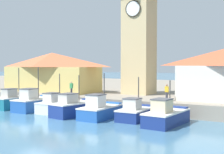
{
  "coord_description": "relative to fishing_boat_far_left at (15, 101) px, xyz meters",
  "views": [
    {
      "loc": [
        17.8,
        -18.29,
        4.87
      ],
      "look_at": [
        0.99,
        10.84,
        3.5
      ],
      "focal_mm": 50.0,
      "sensor_mm": 36.0,
      "label": 1
    }
  ],
  "objects": [
    {
      "name": "clock_tower",
      "position": [
        10.76,
        9.45,
        8.33
      ],
      "size": [
        3.73,
        3.73,
        16.37
      ],
      "color": "tan",
      "rests_on": "quay_wharf"
    },
    {
      "name": "quay_wharf",
      "position": [
        8.79,
        22.7,
        -0.13
      ],
      "size": [
        120.0,
        40.0,
        1.33
      ],
      "primitive_type": "cube",
      "color": "gray",
      "rests_on": "ground"
    },
    {
      "name": "fishing_boat_mid_right",
      "position": [
        14.81,
        0.13,
        -0.13
      ],
      "size": [
        2.22,
        4.37,
        3.74
      ],
      "color": "navy",
      "rests_on": "ground"
    },
    {
      "name": "fishing_boat_left_outer",
      "position": [
        3.14,
        -0.23,
        0.02
      ],
      "size": [
        2.35,
        4.99,
        4.61
      ],
      "color": "#2356A8",
      "rests_on": "ground"
    },
    {
      "name": "fishing_boat_far_left",
      "position": [
        0.0,
        0.0,
        0.0
      ],
      "size": [
        2.09,
        4.65,
        4.5
      ],
      "color": "#196B7F",
      "rests_on": "ground"
    },
    {
      "name": "ground_plane",
      "position": [
        8.79,
        -6.15,
        -0.8
      ],
      "size": [
        300.0,
        300.0,
        0.0
      ],
      "primitive_type": "plane",
      "color": "teal"
    },
    {
      "name": "dock_worker_along_quay",
      "position": [
        5.21,
        3.48,
        1.38
      ],
      "size": [
        0.34,
        0.22,
        1.62
      ],
      "color": "#33333D",
      "rests_on": "quay_wharf"
    },
    {
      "name": "dock_worker_near_tower",
      "position": [
        16.17,
        4.2,
        1.38
      ],
      "size": [
        0.34,
        0.22,
        1.62
      ],
      "color": "#33333D",
      "rests_on": "quay_wharf"
    },
    {
      "name": "fishing_boat_mid_left",
      "position": [
        8.87,
        -0.88,
        -0.01
      ],
      "size": [
        2.81,
        5.05,
        3.83
      ],
      "color": "navy",
      "rests_on": "ground"
    },
    {
      "name": "fishing_boat_right_inner",
      "position": [
        17.95,
        -0.78,
        -0.06
      ],
      "size": [
        2.5,
        5.18,
        3.57
      ],
      "color": "navy",
      "rests_on": "ground"
    },
    {
      "name": "fishing_boat_left_inner",
      "position": [
        5.81,
        0.12,
        -0.09
      ],
      "size": [
        2.06,
        4.63,
        3.9
      ],
      "color": "silver",
      "rests_on": "ground"
    },
    {
      "name": "warehouse_left",
      "position": [
        -0.75,
        7.14,
        3.13
      ],
      "size": [
        12.85,
        5.44,
        5.06
      ],
      "color": "tan",
      "rests_on": "quay_wharf"
    },
    {
      "name": "fishing_boat_center",
      "position": [
        11.68,
        -0.72,
        -0.06
      ],
      "size": [
        2.31,
        4.88,
        4.05
      ],
      "color": "#2356A8",
      "rests_on": "ground"
    }
  ]
}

